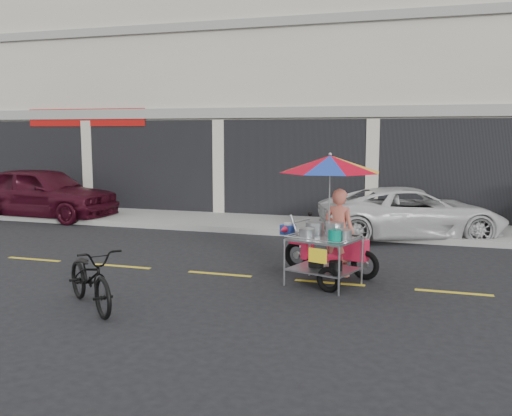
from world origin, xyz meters
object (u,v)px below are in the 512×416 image
(white_pickup, at_px, (412,213))
(near_bicycle, at_px, (90,277))
(maroon_sedan, at_px, (43,193))
(food_vendor_rig, at_px, (332,201))

(white_pickup, bearing_deg, near_bicycle, 129.50)
(maroon_sedan, xyz_separation_m, white_pickup, (10.54, 0.00, -0.16))
(near_bicycle, xyz_separation_m, food_vendor_rig, (3.06, 2.55, 0.93))
(near_bicycle, bearing_deg, food_vendor_rig, -10.91)
(white_pickup, height_order, near_bicycle, white_pickup)
(maroon_sedan, relative_size, white_pickup, 1.02)
(maroon_sedan, bearing_deg, white_pickup, -87.79)
(white_pickup, relative_size, near_bicycle, 2.51)
(white_pickup, relative_size, food_vendor_rig, 1.99)
(maroon_sedan, height_order, food_vendor_rig, food_vendor_rig)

